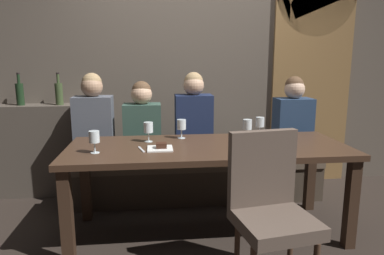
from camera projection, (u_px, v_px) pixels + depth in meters
ground at (207, 232)px, 2.91m from camera, size 9.00×9.00×0.00m
back_wall_tiled at (191, 50)px, 3.81m from camera, size 6.00×0.12×3.00m
arched_door at (312, 63)px, 3.91m from camera, size 0.90×0.05×2.55m
back_counter at (46, 150)px, 3.67m from camera, size 1.10×0.28×0.95m
dining_table at (208, 156)px, 2.78m from camera, size 2.20×0.84×0.74m
banquette_bench at (197, 178)px, 3.55m from camera, size 2.50×0.44×0.45m
chair_near_side at (269, 202)px, 2.13m from camera, size 0.51×0.51×0.98m
diner_redhead at (94, 120)px, 3.32m from camera, size 0.36×0.24×0.83m
diner_bearded at (142, 122)px, 3.40m from camera, size 0.36×0.24×0.75m
diner_far_end at (194, 117)px, 3.44m from camera, size 0.36×0.24×0.84m
diner_near_end at (293, 118)px, 3.53m from camera, size 0.36×0.24×0.79m
wine_bottle_dark_red at (20, 93)px, 3.51m from camera, size 0.08×0.08×0.33m
wine_bottle_pale_label at (59, 93)px, 3.54m from camera, size 0.08×0.08×0.33m
wine_glass_near_right at (247, 125)px, 2.99m from camera, size 0.08×0.08×0.16m
wine_glass_center_back at (148, 128)px, 2.86m from camera, size 0.08×0.08×0.16m
wine_glass_far_right at (260, 123)px, 3.10m from camera, size 0.08×0.08×0.16m
wine_glass_near_left at (181, 125)px, 2.99m from camera, size 0.08×0.08×0.16m
wine_glass_far_left at (94, 137)px, 2.52m from camera, size 0.08×0.08×0.16m
espresso_cup at (261, 145)px, 2.66m from camera, size 0.12×0.12×0.06m
dessert_plate at (160, 147)px, 2.65m from camera, size 0.19×0.19×0.05m
fork_on_table at (141, 149)px, 2.63m from camera, size 0.06×0.17×0.01m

